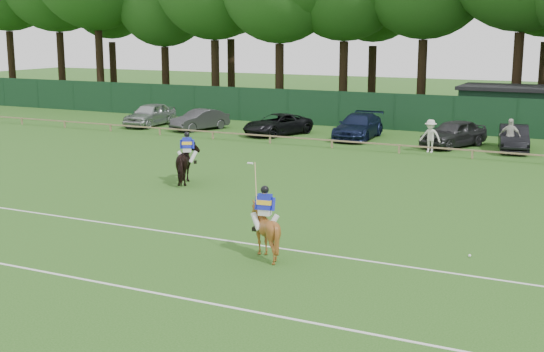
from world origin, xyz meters
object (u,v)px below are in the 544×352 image
Objects in this scene: horse_dark at (188,164)px; polo_ball at (470,256)px; spectator_left at (430,136)px; utility_shed at (524,109)px; suv_black at (277,125)px; spectator_mid at (510,136)px; horse_chestnut at (265,230)px; hatch_grey at (454,133)px; sedan_navy at (358,126)px; sedan_grey at (200,120)px; sedan_silver at (150,115)px; estate_black at (514,138)px.

horse_dark reaches higher than polo_ball.
spectator_left is 0.22× the size of utility_shed.
spectator_mid is (14.66, -0.91, 0.30)m from suv_black.
horse_chestnut is 0.35× the size of hatch_grey.
spectator_mid is (11.68, 14.46, 0.09)m from horse_dark.
hatch_grey is at bearing -8.73° from sedan_navy.
sedan_grey is 30.21m from polo_ball.
sedan_silver is at bearing 179.95° from spectator_mid.
horse_chestnut is 0.39× the size of sedan_grey.
hatch_grey is at bearing 103.75° from polo_ball.
polo_ball is (16.45, -20.67, -0.63)m from suv_black.
horse_dark is 1.08× the size of spectator_mid.
sedan_grey is 0.50× the size of utility_shed.
sedan_silver is at bearing -160.50° from utility_shed.
polo_ball is 0.01× the size of utility_shed.
horse_dark is at bearing -41.00° from sedan_grey.
horse_dark is 15.08m from spectator_left.
spectator_left reaches higher than hatch_grey.
suv_black is (10.04, -0.01, -0.13)m from sedan_silver.
spectator_left is at bearing -157.84° from estate_black.
estate_black is at bearing -1.79° from sedan_silver.
hatch_grey reaches higher than sedan_grey.
sedan_grey is at bearing 177.34° from spectator_left.
estate_black is 48.96× the size of polo_ball.
spectator_left is 20.46× the size of polo_ball.
spectator_left is at bearing -82.59° from hatch_grey.
hatch_grey is at bearing 20.19° from sedan_grey.
sedan_silver reaches higher than sedan_navy.
polo_ball is at bearing -162.24° from horse_chestnut.
sedan_navy is at bearing 28.33° from suv_black.
sedan_silver is 24.76m from estate_black.
utility_shed is (-2.29, 29.25, 1.49)m from polo_ball.
estate_black is (24.76, 0.26, -0.09)m from sedan_silver.
horse_dark is 1.15× the size of spectator_left.
utility_shed is at bearing 76.92° from spectator_left.
hatch_grey reaches higher than sedan_navy.
spectator_mid reaches higher than sedan_navy.
sedan_grey is at bearing 137.35° from polo_ball.
estate_black is at bearing -107.24° from horse_chestnut.
hatch_grey is 51.81× the size of polo_ball.
utility_shed is (3.31, 31.95, 0.72)m from horse_chestnut.
sedan_silver is 0.57× the size of utility_shed.
spectator_mid is at bearing -156.25° from horse_dark.
sedan_navy reaches higher than suv_black.
polo_ball is (26.49, -20.68, -0.77)m from sedan_silver.
polo_ball is (1.79, -19.76, -0.94)m from spectator_mid.
spectator_left is at bearing -158.08° from spectator_mid.
sedan_silver is at bearing -77.08° from horse_dark.
spectator_left is (-0.24, 21.00, 0.10)m from horse_chestnut.
sedan_navy is at bearing 23.93° from sedan_grey.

